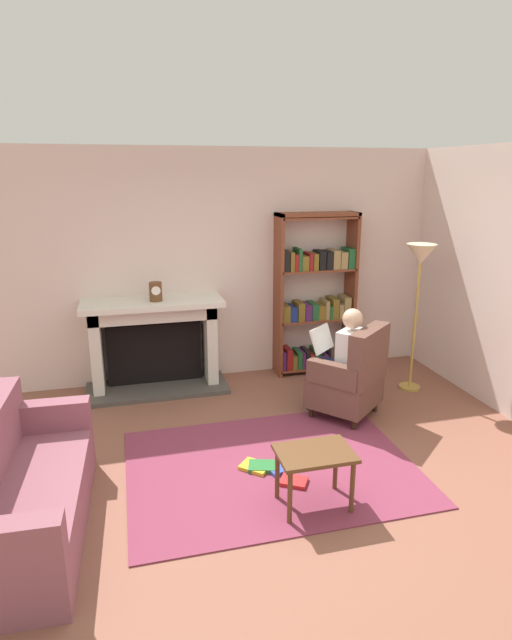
% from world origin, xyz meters
% --- Properties ---
extents(ground, '(14.00, 14.00, 0.00)m').
position_xyz_m(ground, '(0.00, 0.00, 0.00)').
color(ground, brown).
extents(back_wall, '(5.60, 0.10, 2.70)m').
position_xyz_m(back_wall, '(0.00, 2.55, 1.35)').
color(back_wall, beige).
rests_on(back_wall, ground).
extents(side_wall_right, '(0.10, 5.20, 2.70)m').
position_xyz_m(side_wall_right, '(2.65, 1.25, 1.35)').
color(side_wall_right, beige).
rests_on(side_wall_right, ground).
extents(area_rug, '(2.40, 1.80, 0.01)m').
position_xyz_m(area_rug, '(0.00, 0.30, 0.01)').
color(area_rug, '#7F3148').
rests_on(area_rug, ground).
extents(fireplace, '(1.59, 0.64, 1.05)m').
position_xyz_m(fireplace, '(-0.82, 2.30, 0.56)').
color(fireplace, '#4C4742').
rests_on(fireplace, ground).
extents(mantel_clock, '(0.14, 0.14, 0.21)m').
position_xyz_m(mantel_clock, '(-0.78, 2.20, 1.16)').
color(mantel_clock, brown).
rests_on(mantel_clock, fireplace).
extents(bookshelf, '(0.98, 0.32, 1.97)m').
position_xyz_m(bookshelf, '(1.14, 2.33, 0.93)').
color(bookshelf, brown).
rests_on(bookshelf, ground).
extents(armchair_reading, '(0.89, 0.89, 0.97)m').
position_xyz_m(armchair_reading, '(1.05, 1.03, 0.42)').
color(armchair_reading, '#331E14').
rests_on(armchair_reading, ground).
extents(seated_reader, '(0.57, 0.59, 1.14)m').
position_xyz_m(seated_reader, '(0.97, 1.12, 0.62)').
color(seated_reader, silver).
rests_on(seated_reader, ground).
extents(sofa_floral, '(0.78, 1.73, 0.85)m').
position_xyz_m(sofa_floral, '(-1.89, -0.09, 0.32)').
color(sofa_floral, '#8A4F5D').
rests_on(sofa_floral, ground).
extents(side_table, '(0.56, 0.39, 0.46)m').
position_xyz_m(side_table, '(0.16, -0.29, 0.39)').
color(side_table, brown).
rests_on(side_table, ground).
extents(scattered_books, '(0.53, 0.55, 0.04)m').
position_xyz_m(scattered_books, '(-0.04, 0.22, 0.03)').
color(scattered_books, red).
rests_on(scattered_books, area_rug).
extents(floor_lamp, '(0.32, 0.32, 1.68)m').
position_xyz_m(floor_lamp, '(2.02, 1.51, 1.42)').
color(floor_lamp, '#B7933F').
rests_on(floor_lamp, ground).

